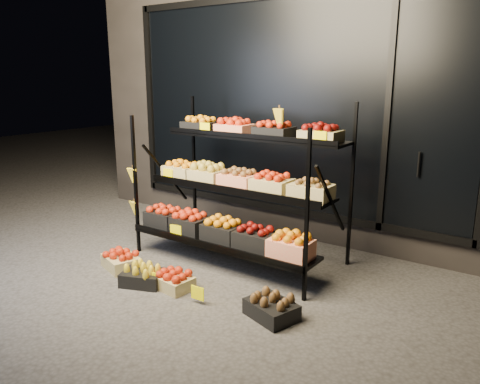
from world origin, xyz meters
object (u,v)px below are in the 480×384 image
Objects in this scene: floor_crate_midleft at (143,275)px; floor_crate_left at (121,260)px; floor_crate_midright at (174,280)px; display_rack at (235,187)px.

floor_crate_left is at bearing 142.25° from floor_crate_midleft.
floor_crate_left is 0.48m from floor_crate_midleft.
floor_crate_midright is at bearing 15.76° from floor_crate_left.
display_rack reaches higher than floor_crate_midleft.
floor_crate_left is (-0.81, -0.86, -0.70)m from display_rack.
display_rack is 5.86× the size of floor_crate_midright.
floor_crate_left is at bearing -133.34° from display_rack.
floor_crate_midright is (-0.05, -0.90, -0.70)m from display_rack.
floor_crate_midright is (0.75, -0.04, -0.01)m from floor_crate_left.
floor_crate_midleft is at bearing -154.88° from floor_crate_midright.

